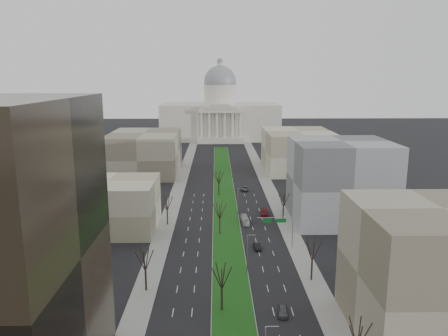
{
  "coord_description": "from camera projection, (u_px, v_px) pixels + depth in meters",
  "views": [
    {
      "loc": [
        -2.97,
        -33.53,
        42.39
      ],
      "look_at": [
        -0.27,
        111.68,
        11.97
      ],
      "focal_mm": 35.0,
      "sensor_mm": 36.0,
      "label": 1
    }
  ],
  "objects": [
    {
      "name": "building_grey_right",
      "position": [
        340.0,
        181.0,
        129.74
      ],
      "size": [
        28.0,
        26.0,
        24.0
      ],
      "primitive_type": "cube",
      "color": "slate",
      "rests_on": "ground"
    },
    {
      "name": "sidewalk_left",
      "position": [
        169.0,
        217.0,
        134.18
      ],
      "size": [
        5.0,
        330.0,
        0.15
      ],
      "primitive_type": "cube",
      "color": "gray",
      "rests_on": "ground"
    },
    {
      "name": "building_tan_right",
      "position": [
        437.0,
        273.0,
        71.21
      ],
      "size": [
        26.0,
        24.0,
        22.0
      ],
      "primitive_type": "cube",
      "color": "gray",
      "rests_on": "ground"
    },
    {
      "name": "tree_median_a",
      "position": [
        222.0,
        276.0,
        79.22
      ],
      "size": [
        5.4,
        5.4,
        9.72
      ],
      "color": "black",
      "rests_on": "ground"
    },
    {
      "name": "car_black",
      "position": [
        257.0,
        246.0,
        109.44
      ],
      "size": [
        1.78,
        4.51,
        1.46
      ],
      "primitive_type": "imported",
      "rotation": [
        0.0,
        0.0,
        0.05
      ],
      "color": "black",
      "rests_on": "ground"
    },
    {
      "name": "median",
      "position": [
        224.0,
        196.0,
        157.97
      ],
      "size": [
        8.0,
        222.03,
        0.2
      ],
      "color": "#999993",
      "rests_on": "ground"
    },
    {
      "name": "streetlamp_median_c",
      "position": [
        238.0,
        202.0,
        133.6
      ],
      "size": [
        1.9,
        0.2,
        9.16
      ],
      "color": "gray",
      "rests_on": "ground"
    },
    {
      "name": "tree_left_mid",
      "position": [
        145.0,
        258.0,
        86.78
      ],
      "size": [
        5.4,
        5.4,
        9.72
      ],
      "color": "black",
      "rests_on": "ground"
    },
    {
      "name": "tree_median_c",
      "position": [
        219.0,
        177.0,
        157.51
      ],
      "size": [
        5.4,
        5.4,
        9.72
      ],
      "color": "black",
      "rests_on": "ground"
    },
    {
      "name": "box_van",
      "position": [
        245.0,
        220.0,
        128.76
      ],
      "size": [
        2.24,
        7.6,
        2.09
      ],
      "primitive_type": "imported",
      "rotation": [
        0.0,
        0.0,
        0.06
      ],
      "color": "silver",
      "rests_on": "ground"
    },
    {
      "name": "car_red",
      "position": [
        264.0,
        213.0,
        136.22
      ],
      "size": [
        2.71,
        5.67,
        1.59
      ],
      "primitive_type": "imported",
      "rotation": [
        0.0,
        0.0,
        -0.09
      ],
      "color": "maroon",
      "rests_on": "ground"
    },
    {
      "name": "building_far_left",
      "position": [
        145.0,
        153.0,
        195.64
      ],
      "size": [
        30.0,
        40.0,
        18.0
      ],
      "primitive_type": "cube",
      "color": "gray",
      "rests_on": "ground"
    },
    {
      "name": "tree_right_mid",
      "position": [
        313.0,
        249.0,
        91.29
      ],
      "size": [
        5.52,
        5.52,
        9.94
      ],
      "color": "black",
      "rests_on": "ground"
    },
    {
      "name": "tree_right_near",
      "position": [
        358.0,
        333.0,
        62.02
      ],
      "size": [
        5.16,
        5.16,
        9.29
      ],
      "color": "black",
      "rests_on": "ground"
    },
    {
      "name": "sidewalk_right",
      "position": [
        282.0,
        216.0,
        134.82
      ],
      "size": [
        5.0,
        330.0,
        0.15
      ],
      "primitive_type": "cube",
      "color": "gray",
      "rests_on": "ground"
    },
    {
      "name": "car_grey_far",
      "position": [
        244.0,
        189.0,
        165.71
      ],
      "size": [
        2.75,
        5.6,
        1.53
      ],
      "primitive_type": "imported",
      "rotation": [
        0.0,
        0.0,
        0.04
      ],
      "color": "#4E5156",
      "rests_on": "ground"
    },
    {
      "name": "ground",
      "position": [
        224.0,
        195.0,
        158.98
      ],
      "size": [
        600.0,
        600.0,
        0.0
      ],
      "primitive_type": "plane",
      "color": "black",
      "rests_on": "ground"
    },
    {
      "name": "building_beige_left",
      "position": [
        110.0,
        205.0,
        122.7
      ],
      "size": [
        26.0,
        22.0,
        14.0
      ],
      "primitive_type": "cube",
      "color": "tan",
      "rests_on": "ground"
    },
    {
      "name": "building_far_right",
      "position": [
        298.0,
        150.0,
        201.81
      ],
      "size": [
        30.0,
        40.0,
        18.0
      ],
      "primitive_type": "cube",
      "color": "tan",
      "rests_on": "ground"
    },
    {
      "name": "car_grey_near",
      "position": [
        283.0,
        311.0,
        79.23
      ],
      "size": [
        2.27,
        4.53,
        1.48
      ],
      "primitive_type": "imported",
      "rotation": [
        0.0,
        0.0,
        -0.12
      ],
      "color": "#4B4F52",
      "rests_on": "ground"
    },
    {
      "name": "mast_arm_signs",
      "position": [
        282.0,
        225.0,
        109.07
      ],
      "size": [
        9.12,
        0.24,
        8.09
      ],
      "color": "gray",
      "rests_on": "ground"
    },
    {
      "name": "tree_median_b",
      "position": [
        220.0,
        210.0,
        118.37
      ],
      "size": [
        5.4,
        5.4,
        9.72
      ],
      "color": "black",
      "rests_on": "ground"
    },
    {
      "name": "tree_left_far",
      "position": [
        167.0,
        202.0,
        125.95
      ],
      "size": [
        5.28,
        5.28,
        9.5
      ],
      "color": "black",
      "rests_on": "ground"
    },
    {
      "name": "streetlamp_median_b",
      "position": [
        247.0,
        254.0,
        94.46
      ],
      "size": [
        1.9,
        0.2,
        9.16
      ],
      "color": "gray",
      "rests_on": "ground"
    },
    {
      "name": "tree_right_far",
      "position": [
        283.0,
        199.0,
        130.56
      ],
      "size": [
        5.04,
        5.04,
        9.07
      ],
      "color": "black",
      "rests_on": "ground"
    },
    {
      "name": "capitol",
      "position": [
        220.0,
        115.0,
        302.02
      ],
      "size": [
        80.0,
        46.0,
        55.0
      ],
      "color": "beige",
      "rests_on": "ground"
    }
  ]
}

